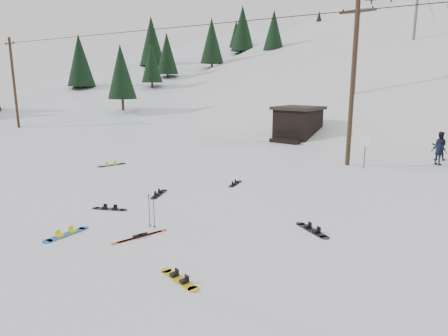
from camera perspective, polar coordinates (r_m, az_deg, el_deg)
The scene contains 21 objects.
ground at distance 14.10m, azimuth -12.89°, elevation -7.72°, with size 200.00×200.00×0.00m, color silver.
ski_slope at distance 66.19m, azimuth 28.06°, elevation -3.81°, with size 60.00×75.00×45.00m, color silver.
ridge_left at distance 74.58m, azimuth -1.15°, elevation 0.15°, with size 34.00×85.00×38.00m, color silver.
treeline_left at distance 65.73m, azimuth -4.32°, elevation 8.16°, with size 20.00×64.00×10.00m, color black, non-canonical shape.
utility_pole at distance 23.73m, azimuth 17.91°, elevation 11.57°, with size 2.00×0.26×9.00m.
utility_pole_left at distance 46.59m, azimuth -27.82°, elevation 10.86°, with size 2.00×0.26×9.00m.
trail_sign at distance 23.22m, azimuth 19.52°, elevation 3.00°, with size 0.50×0.09×1.85m.
lift_hut at distance 33.14m, azimuth 10.46°, elevation 6.26°, with size 3.40×4.10×2.75m.
lift_tower_near at distance 40.94m, azimuth 18.36°, elevation 16.09°, with size 2.20×0.36×8.00m.
lift_tower_mid at distance 60.70m, azimuth 25.84°, elevation 20.28°, with size 2.20×0.36×8.00m.
hero_snowboard at distance 13.71m, azimuth -21.60°, elevation -8.76°, with size 0.43×1.61×0.11m.
hero_skis at distance 12.87m, azimuth -11.89°, elevation -9.52°, with size 0.50×1.86×0.10m.
ski_poles at distance 13.42m, azimuth -10.30°, elevation -6.05°, with size 0.31×0.08×1.12m.
board_scatter_a at distance 15.79m, azimuth -16.03°, elevation -5.61°, with size 1.30×0.78×0.10m.
board_scatter_b at distance 17.34m, azimuth -9.28°, elevation -3.67°, with size 0.85×1.40×0.11m.
board_scatter_c at distance 23.86m, azimuth -15.74°, elevation 0.44°, with size 0.61×1.67×0.12m.
board_scatter_d at distance 13.41m, azimuth 12.46°, elevation -8.63°, with size 1.47×0.91×0.11m.
board_scatter_e at distance 10.17m, azimuth -6.42°, elevation -15.49°, with size 1.46×0.53×0.10m.
board_scatter_f at distance 18.82m, azimuth 1.63°, elevation -2.23°, with size 0.58×1.33×0.10m.
skier_dark at distance 27.76m, azimuth 28.41°, elevation 2.81°, with size 0.85×0.66×1.75m, color black.
skier_navy at distance 26.04m, azimuth 28.35°, elevation 1.99°, with size 0.88×0.37×1.50m, color #17233A.
Camera 1 is at (10.46, -8.17, 4.76)m, focal length 32.00 mm.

